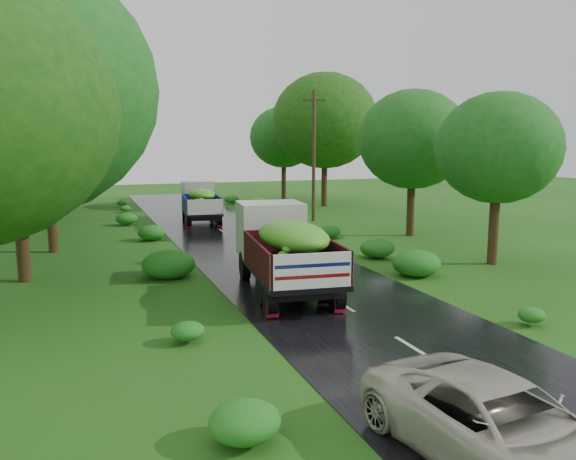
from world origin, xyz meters
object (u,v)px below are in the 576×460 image
car (500,426)px  utility_pole (314,155)px  truck_near (283,244)px  truck_far (200,200)px

car → utility_pole: size_ratio=0.59×
truck_near → car: truck_near is taller
truck_near → car: bearing=-85.7°
car → truck_far: bearing=80.9°
truck_near → truck_far: 17.87m
truck_far → car: (-1.25, -29.29, -0.73)m
car → utility_pole: (8.35, 27.22, 3.63)m
truck_near → car: 11.49m
truck_near → utility_pole: (7.85, 15.78, 2.71)m
truck_near → utility_pole: 17.83m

